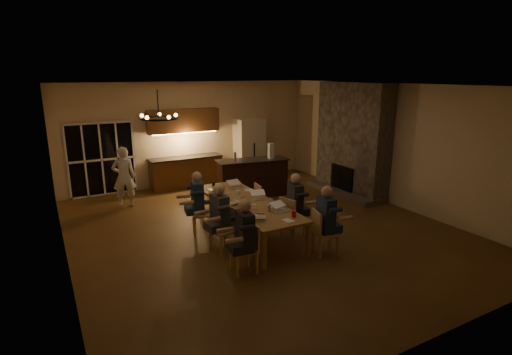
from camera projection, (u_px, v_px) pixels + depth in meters
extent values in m
plane|color=brown|center=(261.00, 229.00, 9.11)|extent=(9.00, 9.00, 0.00)
cube|color=beige|center=(190.00, 134.00, 12.54)|extent=(8.00, 0.04, 3.20)
cube|color=beige|center=(57.00, 184.00, 6.84)|extent=(0.04, 9.00, 3.20)
cube|color=beige|center=(393.00, 145.00, 10.57)|extent=(0.04, 9.00, 3.20)
cube|color=white|center=(261.00, 84.00, 8.29)|extent=(8.00, 9.00, 0.04)
cube|color=black|center=(102.00, 160.00, 11.38)|extent=(1.86, 0.08, 2.10)
cube|color=#6A5C53|center=(352.00, 139.00, 11.44)|extent=(0.58, 2.50, 3.20)
cube|color=beige|center=(249.00, 149.00, 13.26)|extent=(0.90, 0.68, 2.00)
cube|color=#9F7C3F|center=(247.00, 218.00, 8.76)|extent=(1.10, 3.36, 0.75)
cube|color=black|center=(253.00, 178.00, 11.40)|extent=(2.12, 0.97, 1.08)
imported|color=silver|center=(124.00, 177.00, 10.44)|extent=(0.64, 0.47, 1.62)
torus|color=black|center=(159.00, 118.00, 6.34)|extent=(0.59, 0.59, 0.03)
cylinder|color=white|center=(254.00, 207.00, 8.16)|extent=(0.08, 0.08, 0.10)
cylinder|color=white|center=(238.00, 192.00, 9.14)|extent=(0.07, 0.07, 0.10)
cylinder|color=white|center=(219.00, 192.00, 9.19)|extent=(0.09, 0.09, 0.10)
cylinder|color=red|center=(294.00, 214.00, 7.71)|extent=(0.09, 0.09, 0.12)
cylinder|color=red|center=(220.00, 198.00, 8.72)|extent=(0.10, 0.10, 0.12)
cylinder|color=#B2B2B7|center=(269.00, 208.00, 8.03)|extent=(0.06, 0.06, 0.12)
cylinder|color=#3F0F0C|center=(213.00, 184.00, 9.76)|extent=(0.07, 0.07, 0.12)
cylinder|color=white|center=(273.00, 206.00, 8.32)|extent=(0.24, 0.24, 0.02)
cylinder|color=white|center=(252.00, 216.00, 7.74)|extent=(0.24, 0.24, 0.02)
cylinder|color=white|center=(249.00, 190.00, 9.44)|extent=(0.24, 0.24, 0.02)
cube|color=white|center=(288.00, 221.00, 7.51)|extent=(0.18, 0.24, 0.01)
cylinder|color=#99999E|center=(235.00, 156.00, 11.10)|extent=(0.07, 0.07, 0.24)
cube|color=silver|center=(271.00, 151.00, 11.38)|extent=(0.15, 0.15, 0.43)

